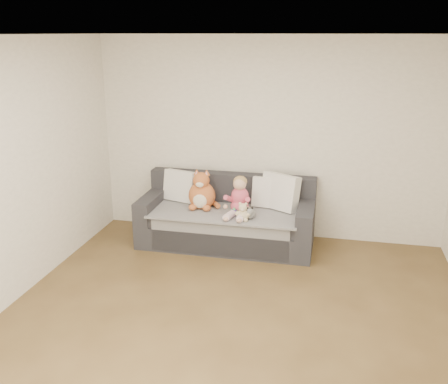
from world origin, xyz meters
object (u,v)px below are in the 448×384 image
teddy_bear (243,213)px  sippy_cup (234,211)px  toddler (239,198)px  sofa (227,220)px  plush_cat (202,193)px

teddy_bear → sippy_cup: bearing=129.9°
toddler → sippy_cup: bearing=-118.5°
sofa → sippy_cup: sofa is taller
plush_cat → sippy_cup: size_ratio=5.11×
plush_cat → sippy_cup: 0.52m
toddler → plush_cat: size_ratio=0.92×
sofa → toddler: (0.18, -0.17, 0.36)m
plush_cat → teddy_bear: size_ratio=2.27×
sofa → sippy_cup: 0.35m
toddler → teddy_bear: toddler is taller
toddler → teddy_bear: 0.26m
plush_cat → sippy_cup: (0.46, -0.19, -0.14)m
sofa → toddler: size_ratio=4.51×
toddler → plush_cat: 0.52m
teddy_bear → sippy_cup: (-0.13, 0.15, -0.04)m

